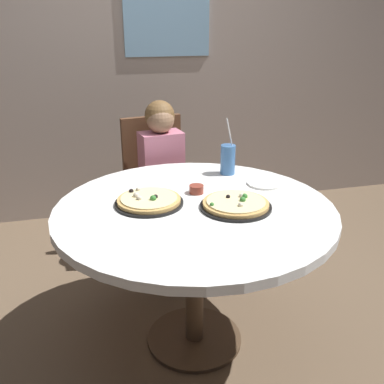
% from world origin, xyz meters
% --- Properties ---
extents(ground_plane, '(8.00, 8.00, 0.00)m').
position_xyz_m(ground_plane, '(0.00, 0.00, 0.00)').
color(ground_plane, brown).
extents(wall_with_window, '(5.20, 0.14, 2.90)m').
position_xyz_m(wall_with_window, '(0.00, 1.77, 1.45)').
color(wall_with_window, '#A8998E').
rests_on(wall_with_window, ground_plane).
extents(dining_table, '(1.27, 1.27, 0.75)m').
position_xyz_m(dining_table, '(0.00, 0.00, 0.66)').
color(dining_table, white).
rests_on(dining_table, ground_plane).
extents(chair_wooden, '(0.46, 0.46, 0.95)m').
position_xyz_m(chair_wooden, '(-0.01, 0.94, 0.53)').
color(chair_wooden, brown).
rests_on(chair_wooden, ground_plane).
extents(diner_child, '(0.31, 0.43, 1.08)m').
position_xyz_m(diner_child, '(0.01, 0.76, 0.48)').
color(diner_child, '#3F4766').
rests_on(diner_child, ground_plane).
extents(pizza_veggie, '(0.32, 0.32, 0.05)m').
position_xyz_m(pizza_veggie, '(0.17, -0.06, 0.77)').
color(pizza_veggie, black).
rests_on(pizza_veggie, dining_table).
extents(pizza_cheese, '(0.31, 0.31, 0.05)m').
position_xyz_m(pizza_cheese, '(-0.20, 0.07, 0.77)').
color(pizza_cheese, black).
rests_on(pizza_cheese, dining_table).
extents(soda_cup, '(0.08, 0.08, 0.31)m').
position_xyz_m(soda_cup, '(0.28, 0.38, 0.83)').
color(soda_cup, '#3F72B2').
rests_on(soda_cup, dining_table).
extents(sauce_bowl, '(0.07, 0.07, 0.04)m').
position_xyz_m(sauce_bowl, '(0.05, 0.15, 0.77)').
color(sauce_bowl, brown).
rests_on(sauce_bowl, dining_table).
extents(plate_small, '(0.18, 0.18, 0.01)m').
position_xyz_m(plate_small, '(0.42, 0.18, 0.76)').
color(plate_small, white).
rests_on(plate_small, dining_table).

